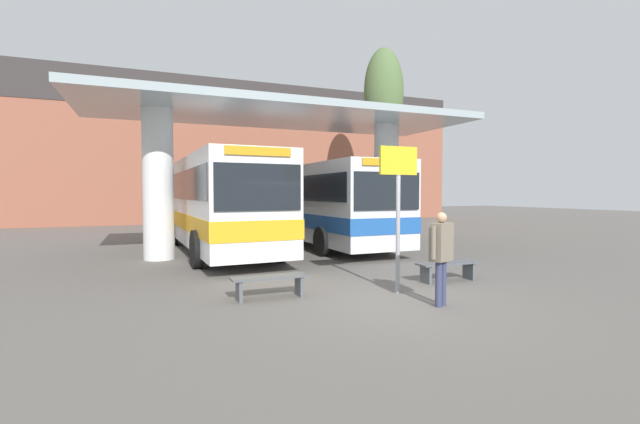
{
  "coord_description": "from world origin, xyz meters",
  "views": [
    {
      "loc": [
        -4.66,
        -7.18,
        2.14
      ],
      "look_at": [
        0.0,
        4.15,
        1.6
      ],
      "focal_mm": 24.0,
      "sensor_mm": 36.0,
      "label": 1
    }
  ],
  "objects": [
    {
      "name": "parked_car_street",
      "position": [
        0.37,
        20.05,
        1.04
      ],
      "size": [
        4.38,
        2.11,
        2.14
      ],
      "rotation": [
        0.0,
        0.0,
        -0.05
      ],
      "color": "black",
      "rests_on": "ground_plane"
    },
    {
      "name": "pedestrian_waiting",
      "position": [
        0.5,
        -0.64,
        1.09
      ],
      "size": [
        0.64,
        0.41,
        1.78
      ],
      "rotation": [
        0.0,
        0.0,
        0.38
      ],
      "color": "#333856",
      "rests_on": "ground_plane"
    },
    {
      "name": "ground_plane",
      "position": [
        0.0,
        0.0,
        0.0
      ],
      "size": [
        100.0,
        100.0,
        0.0
      ],
      "primitive_type": "plane",
      "color": "#605B56"
    },
    {
      "name": "waiting_bench_near_pillar",
      "position": [
        -2.33,
        1.16,
        0.34
      ],
      "size": [
        1.57,
        0.44,
        0.46
      ],
      "color": "#4C5156",
      "rests_on": "ground_plane"
    },
    {
      "name": "transit_bus_center_bay",
      "position": [
        2.1,
        9.55,
        1.8
      ],
      "size": [
        2.89,
        11.05,
        3.22
      ],
      "rotation": [
        0.0,
        0.0,
        3.16
      ],
      "color": "silver",
      "rests_on": "ground_plane"
    },
    {
      "name": "transit_bus_left_bay",
      "position": [
        -2.21,
        8.54,
        1.87
      ],
      "size": [
        3.06,
        10.44,
        3.34
      ],
      "rotation": [
        0.0,
        0.0,
        3.19
      ],
      "color": "white",
      "rests_on": "ground_plane"
    },
    {
      "name": "townhouse_backdrop",
      "position": [
        0.0,
        24.3,
        6.03
      ],
      "size": [
        40.0,
        0.58,
        10.37
      ],
      "color": "brown",
      "rests_on": "ground_plane"
    },
    {
      "name": "waiting_bench_mid_platform",
      "position": [
        2.13,
        1.16,
        0.34
      ],
      "size": [
        1.61,
        0.44,
        0.46
      ],
      "color": "#4C5156",
      "rests_on": "ground_plane"
    },
    {
      "name": "poplar_tree_behind_left",
      "position": [
        9.7,
        16.96,
        8.56
      ],
      "size": [
        2.54,
        2.54,
        11.46
      ],
      "color": "brown",
      "rests_on": "ground_plane"
    },
    {
      "name": "station_canopy",
      "position": [
        0.0,
        7.54,
        4.07
      ],
      "size": [
        13.48,
        5.19,
        5.07
      ],
      "color": "silver",
      "rests_on": "ground_plane"
    },
    {
      "name": "info_sign_platform",
      "position": [
        0.35,
        0.61,
        2.22
      ],
      "size": [
        0.9,
        0.09,
        3.13
      ],
      "color": "gray",
      "rests_on": "ground_plane"
    }
  ]
}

